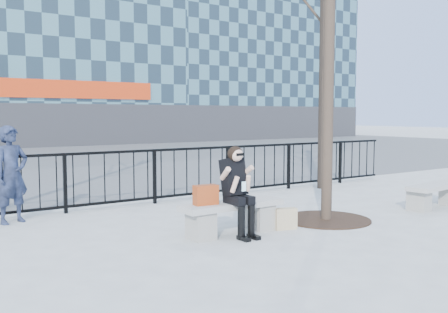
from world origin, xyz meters
TOP-DOWN VIEW (x-y plane):
  - ground at (0.00, 0.00)m, footprint 120.00×120.00m
  - street_surface at (0.00, 15.00)m, footprint 60.00×23.00m
  - railing at (0.00, 3.00)m, footprint 14.00×0.06m
  - building_right at (20.00, 27.00)m, footprint 16.20×10.20m
  - tree_grate at (1.90, -0.10)m, footprint 1.50×1.50m
  - bench_main at (0.00, 0.00)m, footprint 1.65×0.46m
  - bench_second at (4.47, -0.48)m, footprint 1.57×0.44m
  - seated_woman at (0.00, -0.16)m, footprint 0.50×0.64m
  - handbag at (-0.45, 0.02)m, footprint 0.37×0.20m
  - shopping_bag at (0.87, -0.23)m, footprint 0.38×0.22m
  - standing_man at (-2.57, 2.68)m, footprint 0.69×0.58m

SIDE VIEW (x-z plane):
  - ground at x=0.00m, z-range 0.00..0.00m
  - street_surface at x=0.00m, z-range 0.00..0.01m
  - tree_grate at x=1.90m, z-range 0.00..0.02m
  - shopping_bag at x=0.87m, z-range 0.00..0.33m
  - bench_second at x=4.47m, z-range 0.05..0.52m
  - bench_main at x=0.00m, z-range 0.06..0.55m
  - railing at x=0.00m, z-range 0.00..1.11m
  - handbag at x=-0.45m, z-range 0.49..0.78m
  - seated_woman at x=0.00m, z-range 0.00..1.34m
  - standing_man at x=-2.57m, z-range 0.00..1.62m
  - building_right at x=20.00m, z-range 0.00..20.60m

